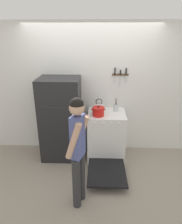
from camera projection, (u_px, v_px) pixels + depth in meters
name	position (u px, v px, depth m)	size (l,w,h in m)	color
ground_plane	(91.00, 147.00, 4.38)	(14.00, 14.00, 0.00)	gray
wall_back	(91.00, 90.00, 3.93)	(10.00, 0.06, 2.55)	silver
refrigerator	(61.00, 119.00, 3.82)	(0.74, 0.65, 1.59)	black
stove_range	(106.00, 136.00, 3.88)	(0.70, 1.36, 0.93)	white
dutch_oven_pot	(98.00, 111.00, 3.60)	(0.27, 0.22, 0.19)	red
tea_kettle	(99.00, 107.00, 3.83)	(0.21, 0.16, 0.25)	silver
utensil_jar	(116.00, 107.00, 3.83)	(0.09, 0.09, 0.27)	silver
person	(78.00, 148.00, 2.63)	(0.33, 0.38, 1.62)	#2D2D30
wall_knife_strip	(120.00, 74.00, 3.75)	(0.31, 0.03, 0.36)	brown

